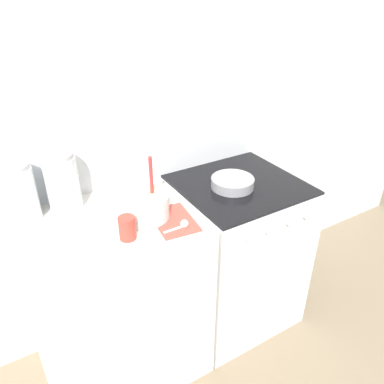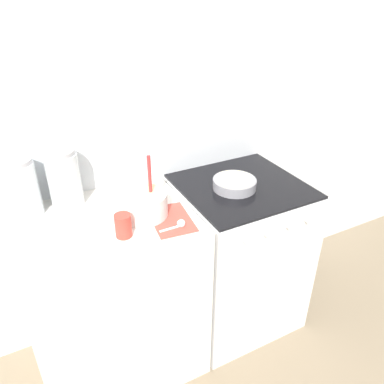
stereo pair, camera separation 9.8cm
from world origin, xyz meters
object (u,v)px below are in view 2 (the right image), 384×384
at_px(mixing_bowl, 143,203).
at_px(storage_jar_middle, 65,182).
at_px(tin_can, 123,226).
at_px(baking_pan, 234,183).
at_px(stove, 237,254).
at_px(storage_jar_left, 24,192).

distance_m(mixing_bowl, storage_jar_middle, 0.38).
bearing_deg(storage_jar_middle, tin_can, -66.74).
xyz_separation_m(mixing_bowl, baking_pan, (0.50, 0.03, -0.04)).
height_order(baking_pan, tin_can, tin_can).
relative_size(stove, storage_jar_middle, 3.30).
relative_size(mixing_bowl, storage_jar_middle, 1.04).
distance_m(stove, storage_jar_left, 1.18).
bearing_deg(storage_jar_left, stove, -11.94).
distance_m(storage_jar_left, storage_jar_middle, 0.18).
bearing_deg(mixing_bowl, baking_pan, 3.27).
xyz_separation_m(mixing_bowl, storage_jar_middle, (-0.28, 0.25, 0.05)).
bearing_deg(mixing_bowl, tin_can, -140.86).
relative_size(storage_jar_middle, tin_can, 2.72).
bearing_deg(tin_can, storage_jar_left, 132.68).
bearing_deg(tin_can, storage_jar_middle, 113.26).
bearing_deg(baking_pan, storage_jar_left, 166.77).
distance_m(stove, tin_can, 0.86).
bearing_deg(mixing_bowl, stove, 4.11).
xyz_separation_m(mixing_bowl, tin_can, (-0.13, -0.10, -0.01)).
height_order(baking_pan, storage_jar_left, storage_jar_left).
height_order(baking_pan, storage_jar_middle, storage_jar_middle).
relative_size(baking_pan, tin_can, 2.17).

